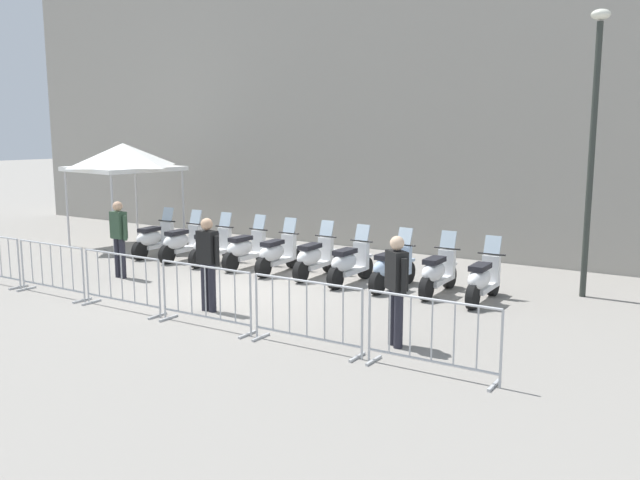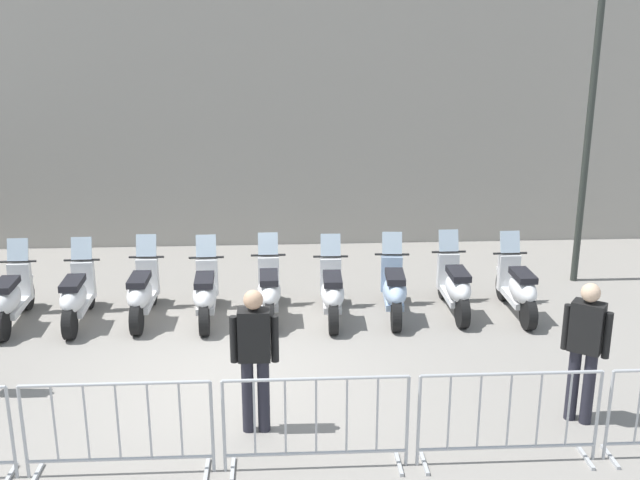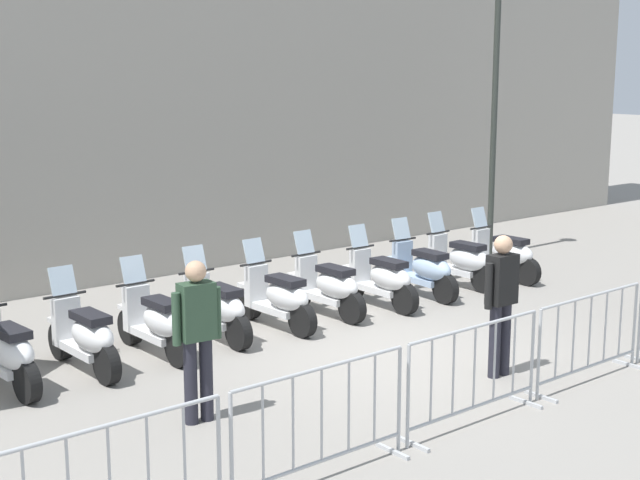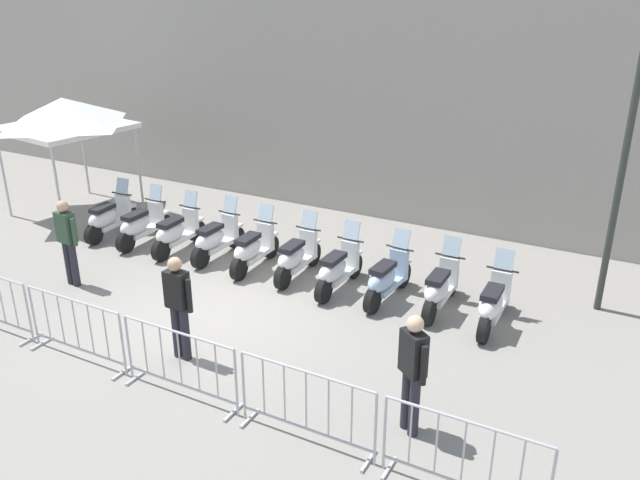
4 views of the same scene
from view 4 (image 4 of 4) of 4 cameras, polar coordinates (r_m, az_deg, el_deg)
The scene contains 20 objects.
ground_plane at distance 11.74m, azimuth -9.30°, elevation -6.65°, with size 120.00×120.00×0.00m, color gray.
motorcycle_0 at distance 15.65m, azimuth -18.06°, elevation 1.87°, with size 0.69×1.71×1.24m.
motorcycle_1 at distance 14.99m, azimuth -15.44°, elevation 1.28°, with size 0.64×1.72×1.24m.
motorcycle_2 at distance 14.37m, azimuth -12.51°, elevation 0.66°, with size 0.64×1.72×1.24m.
motorcycle_3 at distance 13.86m, azimuth -9.15°, elevation 0.09°, with size 0.60×1.72×1.24m.
motorcycle_4 at distance 13.26m, azimuth -5.92°, elevation -0.78°, with size 0.65×1.72×1.24m.
motorcycle_5 at distance 12.82m, azimuth -2.10°, elevation -1.49°, with size 0.64×1.72×1.24m.
motorcycle_6 at distance 12.30m, azimuth 1.55°, elevation -2.58°, with size 0.59×1.72×1.24m.
motorcycle_7 at distance 11.98m, azimuth 5.87°, elevation -3.40°, with size 0.56×1.73×1.24m.
motorcycle_8 at distance 11.76m, azimuth 10.49°, elevation -4.19°, with size 0.63×1.72×1.24m.
motorcycle_9 at distance 11.43m, azimuth 14.98°, elevation -5.42°, with size 0.64×1.72×1.24m.
barrier_segment_2 at distance 10.82m, azimuth -20.63°, elevation -7.41°, with size 1.94×0.69×1.07m.
barrier_segment_3 at distance 9.52m, azimuth -12.20°, elevation -10.66°, with size 1.94×0.69×1.07m.
barrier_segment_4 at distance 8.53m, azimuth -1.22°, elevation -14.46°, with size 1.94×0.69×1.07m.
barrier_segment_5 at distance 7.94m, azimuth 12.46°, elevation -18.31°, with size 1.94×0.69×1.07m.
street_lamp at distance 11.81m, azimuth 25.62°, elevation 9.08°, with size 0.36×0.36×5.53m.
officer_near_row_end at distance 10.19m, azimuth -12.37°, elevation -5.36°, with size 0.55×0.26×1.73m.
officer_mid_plaza at distance 13.24m, azimuth -21.33°, elevation 0.17°, with size 0.55×0.23×1.73m.
officer_by_barriers at distance 8.50m, azimuth 8.14°, elevation -11.05°, with size 0.50×0.36×1.73m.
canopy_tent at distance 17.04m, azimuth -21.60°, elevation 10.25°, with size 2.55×2.55×2.91m.
Camera 4 is at (7.52, -7.05, 5.62)m, focal length 36.40 mm.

